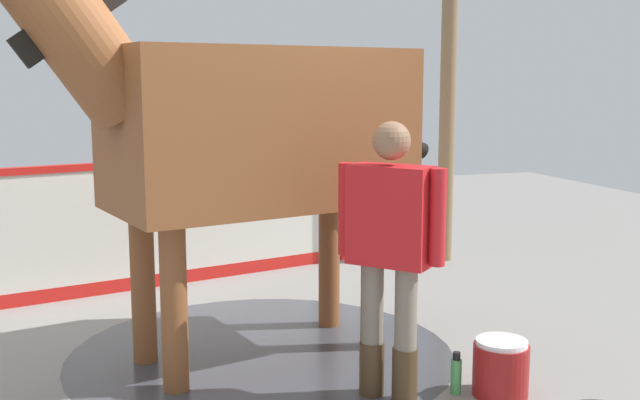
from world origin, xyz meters
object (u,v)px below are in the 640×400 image
Objects in this scene: horse at (241,125)px; wash_bucket at (501,368)px; bottle_spray at (456,375)px; handler at (390,243)px.

horse is 2.21m from wash_bucket.
bottle_spray is at bearing 123.93° from horse.
wash_bucket is at bearing -56.81° from handler.
horse reaches higher than wash_bucket.
horse is at bearing -130.26° from wash_bucket.
horse is 2.02× the size of handler.
horse is 1.30m from handler.
handler is at bearing -100.07° from bottle_spray.
handler is 6.33× the size of bottle_spray.
handler is at bearing 112.28° from horse.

